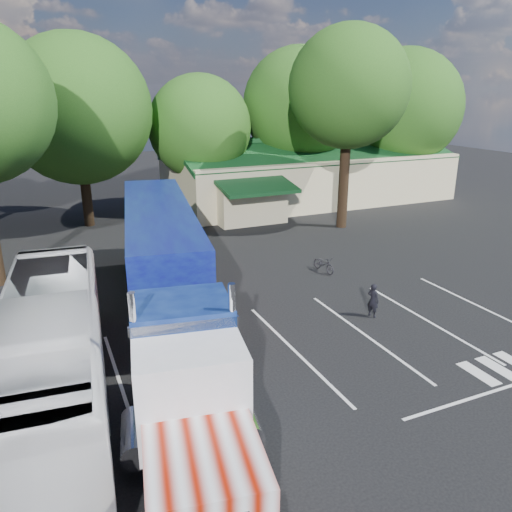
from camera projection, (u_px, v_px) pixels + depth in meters
name	position (u px, v px, depth m)	size (l,w,h in m)	color
ground	(236.00, 294.00, 24.03)	(120.00, 120.00, 0.00)	black
event_hall	(306.00, 175.00, 44.04)	(24.20, 14.12, 5.55)	#C0B48F
tree_row_c	(77.00, 110.00, 33.62)	(10.00, 10.00, 13.05)	black
tree_row_d	(200.00, 127.00, 38.66)	(8.00, 8.00, 10.60)	black
tree_row_e	(299.00, 105.00, 42.05)	(9.60, 9.60, 12.90)	black
tree_row_f	(403.00, 108.00, 44.93)	(10.40, 10.40, 13.00)	black
tree_near_right	(349.00, 88.00, 32.80)	(8.00, 8.00, 13.50)	black
semi_truck	(165.00, 266.00, 19.96)	(6.46, 22.42, 4.67)	black
woman	(373.00, 300.00, 21.44)	(0.55, 0.36, 1.52)	black
bicycle	(324.00, 264.00, 26.86)	(0.59, 1.69, 0.89)	black
tour_bus	(51.00, 351.00, 15.26)	(2.97, 12.69, 3.53)	silver
silver_sedan	(229.00, 209.00, 37.86)	(1.53, 4.38, 1.44)	#B7B9BF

